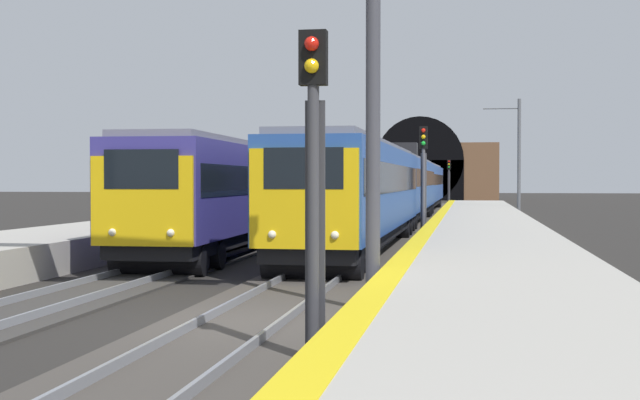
{
  "coord_description": "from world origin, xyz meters",
  "views": [
    {
      "loc": [
        -14.74,
        -3.88,
        2.57
      ],
      "look_at": [
        10.94,
        0.59,
        1.97
      ],
      "focal_mm": 48.11,
      "sensor_mm": 36.0,
      "label": 1
    }
  ],
  "objects": [
    {
      "name": "track_adjacent_line",
      "position": [
        0.0,
        4.6,
        0.04
      ],
      "size": [
        160.0,
        2.68,
        0.21
      ],
      "color": "#383533",
      "rests_on": "ground_plane"
    },
    {
      "name": "train_adjacent_platform",
      "position": [
        37.89,
        4.6,
        2.22
      ],
      "size": [
        63.98,
        3.43,
        3.89
      ],
      "rotation": [
        0.0,
        0.0,
        3.17
      ],
      "color": "navy",
      "rests_on": "ground_plane"
    },
    {
      "name": "track_main_line",
      "position": [
        0.0,
        0.0,
        0.04
      ],
      "size": [
        160.0,
        3.12,
        0.21
      ],
      "color": "#423D38",
      "rests_on": "ground_plane"
    },
    {
      "name": "railway_signal_far",
      "position": [
        77.08,
        -1.77,
        2.9
      ],
      "size": [
        0.39,
        0.38,
        4.75
      ],
      "rotation": [
        0.0,
        0.0,
        3.14
      ],
      "color": "#38383D",
      "rests_on": "ground_plane"
    },
    {
      "name": "catenary_mast_near",
      "position": [
        40.99,
        -6.96,
        3.99
      ],
      "size": [
        0.22,
        2.38,
        7.73
      ],
      "color": "#595B60",
      "rests_on": "ground_plane"
    },
    {
      "name": "railway_signal_near",
      "position": [
        -3.14,
        -1.77,
        2.74
      ],
      "size": [
        0.39,
        0.38,
        4.62
      ],
      "rotation": [
        0.0,
        0.0,
        3.14
      ],
      "color": "#38383D",
      "rests_on": "ground_plane"
    },
    {
      "name": "tunnel_portal",
      "position": [
        95.78,
        2.3,
        3.69
      ],
      "size": [
        2.9,
        19.81,
        11.09
      ],
      "color": "brown",
      "rests_on": "ground_plane"
    },
    {
      "name": "railway_signal_mid",
      "position": [
        25.66,
        -1.77,
        3.09
      ],
      "size": [
        0.39,
        0.38,
        5.09
      ],
      "rotation": [
        0.0,
        0.0,
        3.14
      ],
      "color": "#4C4C54",
      "rests_on": "ground_plane"
    },
    {
      "name": "train_main_approaching",
      "position": [
        36.24,
        0.0,
        2.23
      ],
      "size": [
        62.06,
        2.9,
        4.79
      ],
      "rotation": [
        0.0,
        0.0,
        3.14
      ],
      "color": "#264C99",
      "rests_on": "ground_plane"
    },
    {
      "name": "overhead_signal_gantry",
      "position": [
        1.55,
        2.3,
        5.86
      ],
      "size": [
        0.7,
        9.03,
        7.79
      ],
      "color": "#3F3F47",
      "rests_on": "ground_plane"
    },
    {
      "name": "platform_right_edge_strip",
      "position": [
        0.0,
        -2.52,
        0.93
      ],
      "size": [
        112.0,
        0.5,
        0.01
      ],
      "primitive_type": "cube",
      "color": "yellow",
      "rests_on": "platform_right"
    },
    {
      "name": "ground_plane",
      "position": [
        0.0,
        0.0,
        0.0
      ],
      "size": [
        320.0,
        320.0,
        0.0
      ],
      "primitive_type": "plane",
      "color": "#282623"
    },
    {
      "name": "platform_right",
      "position": [
        0.0,
        -4.44,
        0.46
      ],
      "size": [
        112.0,
        4.33,
        0.92
      ],
      "primitive_type": "cube",
      "color": "#ADA89E",
      "rests_on": "ground_plane"
    }
  ]
}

